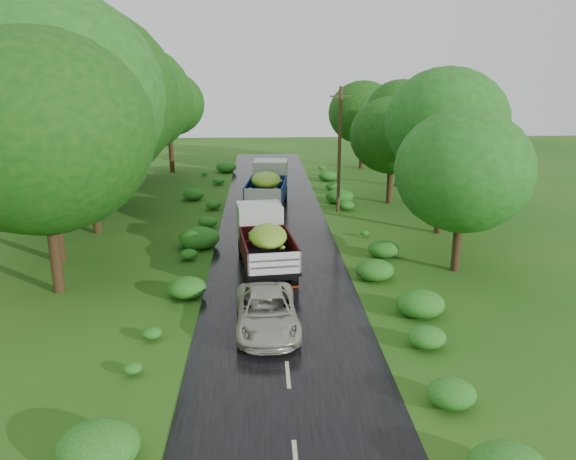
{
  "coord_description": "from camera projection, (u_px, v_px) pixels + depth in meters",
  "views": [
    {
      "loc": [
        -0.75,
        -15.48,
        9.28
      ],
      "look_at": [
        0.5,
        10.23,
        1.7
      ],
      "focal_mm": 35.0,
      "sensor_mm": 36.0,
      "label": 1
    }
  ],
  "objects": [
    {
      "name": "trees_left",
      "position": [
        96.0,
        105.0,
        33.8
      ],
      "size": [
        7.38,
        31.73,
        9.98
      ],
      "color": "black",
      "rests_on": "ground"
    },
    {
      "name": "utility_pole",
      "position": [
        339.0,
        149.0,
        35.66
      ],
      "size": [
        1.38,
        0.49,
        8.03
      ],
      "rotation": [
        0.0,
        0.0,
        0.28
      ],
      "color": "#382616",
      "rests_on": "ground"
    },
    {
      "name": "road",
      "position": [
        282.0,
        308.0,
        22.27
      ],
      "size": [
        6.5,
        80.0,
        0.02
      ],
      "primitive_type": "cube",
      "color": "black",
      "rests_on": "ground"
    },
    {
      "name": "shrubs",
      "position": [
        276.0,
        234.0,
        30.8
      ],
      "size": [
        11.9,
        44.0,
        0.7
      ],
      "color": "#1D5514",
      "rests_on": "ground"
    },
    {
      "name": "car",
      "position": [
        267.0,
        312.0,
        20.34
      ],
      "size": [
        2.39,
        4.88,
        1.33
      ],
      "primitive_type": "imported",
      "rotation": [
        0.0,
        0.0,
        0.04
      ],
      "color": "#ACA999",
      "rests_on": "road"
    },
    {
      "name": "truck_near",
      "position": [
        264.0,
        237.0,
        26.36
      ],
      "size": [
        2.93,
        6.5,
        2.64
      ],
      "rotation": [
        0.0,
        0.0,
        0.12
      ],
      "color": "black",
      "rests_on": "ground"
    },
    {
      "name": "road_lines",
      "position": [
        281.0,
        298.0,
        23.23
      ],
      "size": [
        0.12,
        69.6,
        0.0
      ],
      "color": "#BFB78C",
      "rests_on": "road"
    },
    {
      "name": "truck_far",
      "position": [
        268.0,
        183.0,
        37.93
      ],
      "size": [
        3.07,
        6.94,
        2.83
      ],
      "rotation": [
        0.0,
        0.0,
        -0.11
      ],
      "color": "black",
      "rests_on": "ground"
    },
    {
      "name": "ground",
      "position": [
        288.0,
        375.0,
        17.48
      ],
      "size": [
        120.0,
        120.0,
        0.0
      ],
      "primitive_type": "plane",
      "color": "#164F11",
      "rests_on": "ground"
    },
    {
      "name": "trees_right",
      "position": [
        405.0,
        128.0,
        37.36
      ],
      "size": [
        5.34,
        30.75,
        7.89
      ],
      "color": "black",
      "rests_on": "ground"
    }
  ]
}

